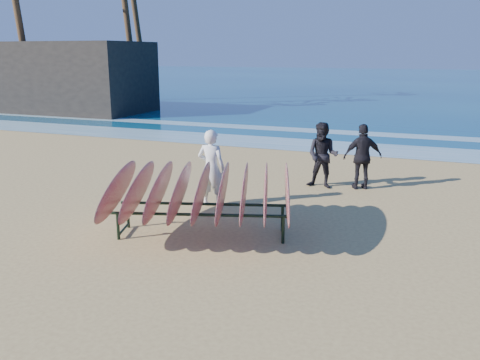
% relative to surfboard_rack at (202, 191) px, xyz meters
% --- Properties ---
extents(ground, '(120.00, 120.00, 0.00)m').
position_rel_surfboard_rack_xyz_m(ground, '(0.50, -0.17, -0.84)').
color(ground, tan).
rests_on(ground, ground).
extents(ocean, '(160.00, 160.00, 0.00)m').
position_rel_surfboard_rack_xyz_m(ocean, '(0.50, 54.83, -0.84)').
color(ocean, navy).
rests_on(ocean, ground).
extents(foam_near, '(160.00, 160.00, 0.00)m').
position_rel_surfboard_rack_xyz_m(foam_near, '(0.50, 9.83, -0.83)').
color(foam_near, white).
rests_on(foam_near, ground).
extents(foam_far, '(160.00, 160.00, 0.00)m').
position_rel_surfboard_rack_xyz_m(foam_far, '(0.50, 13.33, -0.84)').
color(foam_far, white).
rests_on(foam_far, ground).
extents(surfboard_rack, '(3.84, 3.52, 1.31)m').
position_rel_surfboard_rack_xyz_m(surfboard_rack, '(0.00, 0.00, 0.00)').
color(surfboard_rack, black).
rests_on(surfboard_rack, ground).
extents(person_white, '(0.63, 0.43, 1.69)m').
position_rel_surfboard_rack_xyz_m(person_white, '(-0.61, 1.76, 0.00)').
color(person_white, white).
rests_on(person_white, ground).
extents(person_dark_a, '(0.83, 0.66, 1.63)m').
position_rel_surfboard_rack_xyz_m(person_dark_a, '(1.31, 4.17, -0.03)').
color(person_dark_a, black).
rests_on(person_dark_a, ground).
extents(person_dark_b, '(1.02, 0.75, 1.61)m').
position_rel_surfboard_rack_xyz_m(person_dark_b, '(2.25, 4.41, -0.04)').
color(person_dark_b, black).
rests_on(person_dark_b, ground).
extents(building, '(8.62, 4.79, 3.83)m').
position_rel_surfboard_rack_xyz_m(building, '(-15.61, 15.61, 1.07)').
color(building, '#2D2823').
rests_on(building, ground).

